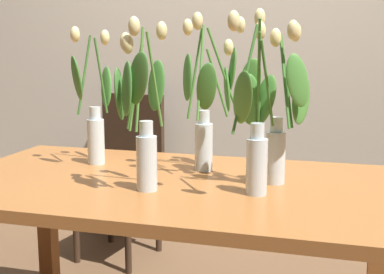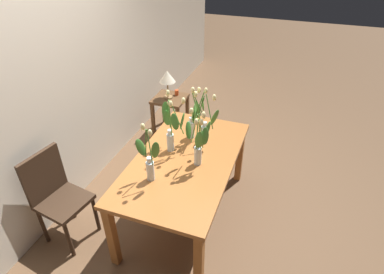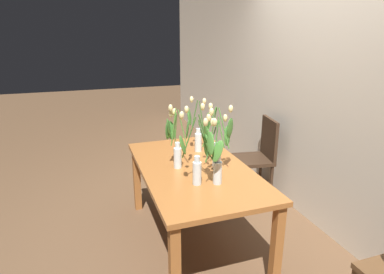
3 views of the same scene
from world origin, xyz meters
TOP-DOWN VIEW (x-y plane):
  - ground_plane at (0.00, 0.00)m, footprint 18.00×18.00m
  - room_wall_rear at (0.00, 1.29)m, footprint 9.00×0.10m
  - dining_table at (0.00, 0.00)m, footprint 1.60×0.90m
  - tulip_vase_0 at (0.31, -0.06)m, footprint 0.16×0.29m
  - tulip_vase_1 at (-0.37, 0.17)m, footprint 0.13×0.24m
  - tulip_vase_2 at (0.39, 0.04)m, footprint 0.16×0.18m
  - tulip_vase_3 at (0.10, 0.17)m, footprint 0.21×0.26m
  - tulip_vase_4 at (-0.04, -0.15)m, footprint 0.15×0.23m
  - dining_chair at (-0.61, 1.02)m, footprint 0.46×0.46m

SIDE VIEW (x-z plane):
  - ground_plane at x=0.00m, z-range 0.00..0.00m
  - dining_chair at x=-0.61m, z-range 0.06..0.99m
  - dining_table at x=0.00m, z-range 0.28..1.02m
  - tulip_vase_1 at x=-0.37m, z-range 0.65..1.19m
  - tulip_vase_2 at x=0.39m, z-range 0.65..1.20m
  - tulip_vase_0 at x=0.31m, z-range 0.68..1.26m
  - tulip_vase_4 at x=-0.04m, z-range 0.70..1.25m
  - tulip_vase_3 at x=0.10m, z-range 0.69..1.27m
  - room_wall_rear at x=0.00m, z-range 0.00..2.70m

